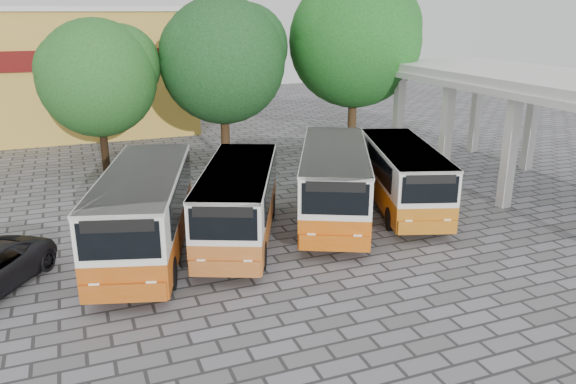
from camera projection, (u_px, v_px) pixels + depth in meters
name	position (u px, v px, depth m)	size (l,w,h in m)	color
ground	(362.00, 249.00, 19.86)	(90.00, 90.00, 0.00)	#5B5B5C
terminal_shelter	(529.00, 83.00, 25.51)	(6.80, 15.80, 5.40)	silver
shophouse_block	(36.00, 71.00, 37.83)	(20.40, 10.40, 8.30)	gold
bus_far_left	(144.00, 208.00, 18.91)	(4.66, 8.67, 2.95)	#AB4A0E
bus_centre_left	(239.00, 199.00, 20.21)	(5.08, 8.13, 2.73)	#AB5A20
bus_centre_right	(334.00, 179.00, 22.20)	(5.73, 8.79, 2.95)	#C25309
bus_far_right	(403.00, 173.00, 23.42)	(4.50, 8.00, 2.71)	#B16210
tree_left	(99.00, 74.00, 28.12)	(6.18, 5.89, 7.76)	black
tree_middle	(224.00, 56.00, 29.76)	(7.04, 6.70, 8.86)	#432C18
tree_right	(356.00, 36.00, 31.69)	(7.88, 7.51, 10.17)	#47301B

